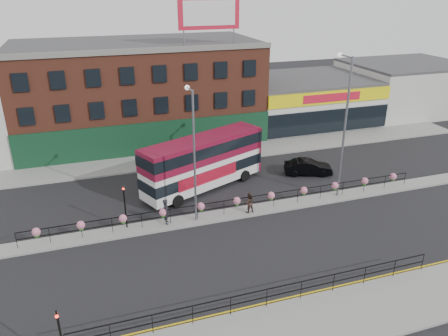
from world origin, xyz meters
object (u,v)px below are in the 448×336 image
object	(u,v)px
double_decker_bus	(204,158)
lamp_column_east	(344,116)
car	(308,167)
lamp_column_west	(193,146)
pedestrian_a	(166,211)
pedestrian_b	(249,202)

from	to	relation	value
double_decker_bus	lamp_column_east	distance (m)	11.44
car	lamp_column_west	bearing A→B (deg)	131.30
pedestrian_a	lamp_column_west	size ratio (longest dim) A/B	0.20
lamp_column_west	car	bearing A→B (deg)	22.11
car	lamp_column_east	world-z (taller)	lamp_column_east
lamp_column_west	pedestrian_b	bearing A→B (deg)	-4.60
double_decker_bus	lamp_column_west	distance (m)	6.20
pedestrian_b	lamp_column_east	bearing A→B (deg)	-178.03
double_decker_bus	lamp_column_west	xyz separation A→B (m)	(-2.09, -4.98, 3.04)
double_decker_bus	car	world-z (taller)	double_decker_bus
pedestrian_a	pedestrian_b	world-z (taller)	pedestrian_a
car	pedestrian_a	xyz separation A→B (m)	(-13.77, -4.73, 0.40)
double_decker_bus	lamp_column_east	world-z (taller)	lamp_column_east
lamp_column_east	car	bearing A→B (deg)	91.02
pedestrian_b	lamp_column_east	xyz separation A→B (m)	(7.75, 0.61, 5.71)
pedestrian_a	lamp_column_west	distance (m)	5.12
pedestrian_a	pedestrian_b	distance (m)	6.10
lamp_column_west	lamp_column_east	world-z (taller)	lamp_column_east
pedestrian_a	lamp_column_east	world-z (taller)	lamp_column_east
pedestrian_a	lamp_column_east	size ratio (longest dim) A/B	0.17
car	pedestrian_a	bearing A→B (deg)	128.14
car	pedestrian_a	size ratio (longest dim) A/B	2.37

